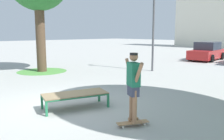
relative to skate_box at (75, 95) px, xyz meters
The scene contains 7 objects.
ground_plane 0.73m from the skate_box, 155.27° to the right, with size 120.00×120.00×0.00m, color #A8A8A3.
skate_box is the anchor object (origin of this frame).
skateboard 2.14m from the skate_box, ahead, with size 0.53×0.81×0.09m.
skater 2.22m from the skate_box, ahead, with size 0.93×0.51×1.69m.
grass_patch_near_left 7.50m from the skate_box, 160.75° to the left, with size 2.84×2.84×0.01m, color #519342.
car_red 15.48m from the skate_box, 101.96° to the left, with size 2.27×4.37×1.50m.
light_post 8.55m from the skate_box, 110.73° to the left, with size 0.36×0.36×5.83m.
Camera 1 is at (6.35, -3.64, 2.25)m, focal length 38.17 mm.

